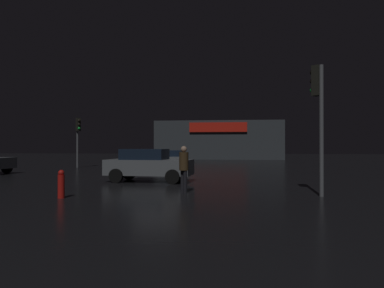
{
  "coord_description": "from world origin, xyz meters",
  "views": [
    {
      "loc": [
        4.14,
        -19.16,
        1.7
      ],
      "look_at": [
        1.73,
        2.45,
        1.84
      ],
      "focal_mm": 32.61,
      "sensor_mm": 36.0,
      "label": 1
    }
  ],
  "objects_px": {
    "traffic_signal_main": "(78,133)",
    "car_crossing": "(172,159)",
    "store_building": "(219,140)",
    "car_near": "(148,165)",
    "traffic_signal_opposite": "(318,103)",
    "pedestrian": "(184,166)",
    "fire_hydrant": "(61,184)"
  },
  "relations": [
    {
      "from": "traffic_signal_main",
      "to": "car_crossing",
      "type": "relative_size",
      "value": 0.95
    },
    {
      "from": "store_building",
      "to": "car_near",
      "type": "relative_size",
      "value": 3.97
    },
    {
      "from": "store_building",
      "to": "traffic_signal_opposite",
      "type": "distance_m",
      "value": 36.86
    },
    {
      "from": "traffic_signal_main",
      "to": "pedestrian",
      "type": "relative_size",
      "value": 2.31
    },
    {
      "from": "fire_hydrant",
      "to": "car_near",
      "type": "bearing_deg",
      "value": 74.07
    },
    {
      "from": "traffic_signal_main",
      "to": "car_crossing",
      "type": "xyz_separation_m",
      "value": [
        7.52,
        0.27,
        -2.05
      ]
    },
    {
      "from": "car_crossing",
      "to": "store_building",
      "type": "bearing_deg",
      "value": 82.29
    },
    {
      "from": "store_building",
      "to": "car_crossing",
      "type": "xyz_separation_m",
      "value": [
        -2.98,
        -22.02,
        -1.79
      ]
    },
    {
      "from": "store_building",
      "to": "car_near",
      "type": "xyz_separation_m",
      "value": [
        -2.33,
        -32.44,
        -1.7
      ]
    },
    {
      "from": "traffic_signal_main",
      "to": "pedestrian",
      "type": "xyz_separation_m",
      "value": [
        10.42,
        -14.02,
        -1.79
      ]
    },
    {
      "from": "store_building",
      "to": "traffic_signal_opposite",
      "type": "relative_size",
      "value": 3.73
    },
    {
      "from": "car_near",
      "to": "car_crossing",
      "type": "relative_size",
      "value": 1.01
    },
    {
      "from": "traffic_signal_main",
      "to": "car_near",
      "type": "height_order",
      "value": "traffic_signal_main"
    },
    {
      "from": "store_building",
      "to": "traffic_signal_main",
      "type": "bearing_deg",
      "value": -115.23
    },
    {
      "from": "car_near",
      "to": "fire_hydrant",
      "type": "xyz_separation_m",
      "value": [
        -1.58,
        -5.54,
        -0.36
      ]
    },
    {
      "from": "traffic_signal_main",
      "to": "car_crossing",
      "type": "distance_m",
      "value": 7.8
    },
    {
      "from": "car_near",
      "to": "pedestrian",
      "type": "xyz_separation_m",
      "value": [
        2.24,
        -3.86,
        0.18
      ]
    },
    {
      "from": "store_building",
      "to": "traffic_signal_main",
      "type": "xyz_separation_m",
      "value": [
        -10.5,
        -22.29,
        0.26
      ]
    },
    {
      "from": "car_near",
      "to": "pedestrian",
      "type": "height_order",
      "value": "pedestrian"
    },
    {
      "from": "traffic_signal_opposite",
      "to": "car_near",
      "type": "distance_m",
      "value": 8.39
    },
    {
      "from": "car_near",
      "to": "fire_hydrant",
      "type": "relative_size",
      "value": 4.52
    },
    {
      "from": "store_building",
      "to": "car_crossing",
      "type": "bearing_deg",
      "value": -97.71
    },
    {
      "from": "traffic_signal_opposite",
      "to": "pedestrian",
      "type": "bearing_deg",
      "value": 176.74
    },
    {
      "from": "store_building",
      "to": "fire_hydrant",
      "type": "xyz_separation_m",
      "value": [
        -3.91,
        -37.98,
        -2.06
      ]
    },
    {
      "from": "store_building",
      "to": "fire_hydrant",
      "type": "height_order",
      "value": "store_building"
    },
    {
      "from": "traffic_signal_opposite",
      "to": "car_near",
      "type": "relative_size",
      "value": 1.06
    },
    {
      "from": "store_building",
      "to": "pedestrian",
      "type": "bearing_deg",
      "value": -90.14
    },
    {
      "from": "traffic_signal_main",
      "to": "traffic_signal_opposite",
      "type": "xyz_separation_m",
      "value": [
        15.09,
        -14.28,
        0.39
      ]
    },
    {
      "from": "car_near",
      "to": "traffic_signal_main",
      "type": "bearing_deg",
      "value": 128.83
    },
    {
      "from": "traffic_signal_opposite",
      "to": "fire_hydrant",
      "type": "distance_m",
      "value": 9.03
    },
    {
      "from": "store_building",
      "to": "car_near",
      "type": "bearing_deg",
      "value": -94.11
    },
    {
      "from": "store_building",
      "to": "traffic_signal_main",
      "type": "height_order",
      "value": "store_building"
    }
  ]
}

